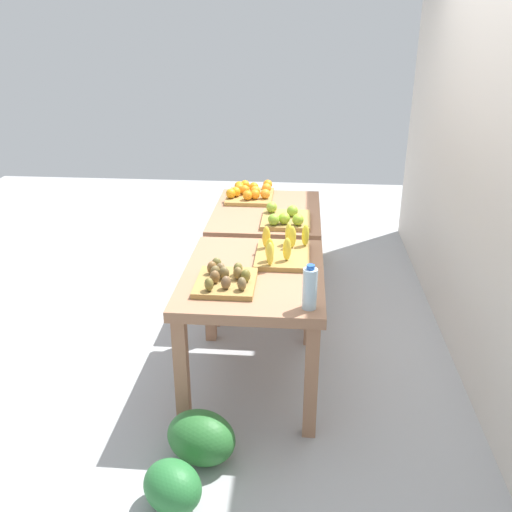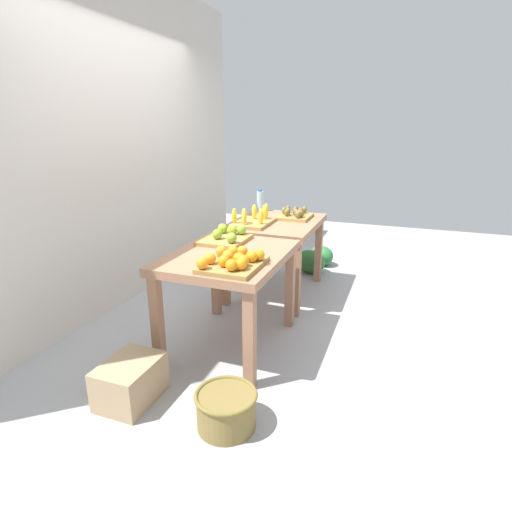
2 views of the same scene
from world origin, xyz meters
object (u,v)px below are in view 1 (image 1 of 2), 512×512
object	(u,v)px
orange_bin	(250,193)
wicker_basket	(236,244)
banana_crate	(283,251)
kiwi_bin	(226,279)
watermelon_pile	(191,455)
display_table_left	(267,223)
cardboard_produce_box	(304,245)
apple_bin	(285,218)
water_bottle	(310,288)
display_table_right	(254,288)

from	to	relation	value
orange_bin	wicker_basket	distance (m)	0.90
banana_crate	kiwi_bin	size ratio (longest dim) A/B	1.22
watermelon_pile	wicker_basket	size ratio (longest dim) A/B	1.90
orange_bin	watermelon_pile	distance (m)	2.31
watermelon_pile	display_table_left	bearing A→B (deg)	173.16
kiwi_bin	cardboard_produce_box	world-z (taller)	kiwi_bin
orange_bin	cardboard_produce_box	xyz separation A→B (m)	(-0.56, 0.46, -0.66)
banana_crate	apple_bin	bearing A→B (deg)	-179.20
orange_bin	water_bottle	world-z (taller)	water_bottle
watermelon_pile	wicker_basket	distance (m)	2.78
display_table_right	kiwi_bin	distance (m)	0.27
display_table_left	display_table_right	xyz separation A→B (m)	(1.12, 0.00, 0.00)
orange_bin	banana_crate	xyz separation A→B (m)	(1.18, 0.31, -0.00)
apple_bin	water_bottle	world-z (taller)	water_bottle
display_table_right	apple_bin	distance (m)	0.86
display_table_left	water_bottle	distance (m)	1.58
apple_bin	cardboard_produce_box	bearing A→B (deg)	172.32
apple_bin	wicker_basket	world-z (taller)	apple_bin
display_table_right	orange_bin	world-z (taller)	orange_bin
wicker_basket	cardboard_produce_box	world-z (taller)	cardboard_produce_box
apple_bin	banana_crate	size ratio (longest dim) A/B	0.93
water_bottle	wicker_basket	xyz separation A→B (m)	(-2.38, -0.66, -0.74)
kiwi_bin	watermelon_pile	xyz separation A→B (m)	(0.62, -0.10, -0.65)
cardboard_produce_box	display_table_left	bearing A→B (deg)	-19.70
water_bottle	wicker_basket	size ratio (longest dim) A/B	0.66
banana_crate	watermelon_pile	distance (m)	1.28
display_table_left	orange_bin	xyz separation A→B (m)	(-0.28, -0.16, 0.15)
display_table_left	cardboard_produce_box	bearing A→B (deg)	160.30
display_table_right	wicker_basket	bearing A→B (deg)	-169.92
display_table_right	cardboard_produce_box	world-z (taller)	display_table_right
display_table_left	orange_bin	world-z (taller)	orange_bin
display_table_right	cardboard_produce_box	bearing A→B (deg)	171.29
water_bottle	cardboard_produce_box	world-z (taller)	water_bottle
kiwi_bin	wicker_basket	size ratio (longest dim) A/B	1.01
kiwi_bin	watermelon_pile	distance (m)	0.90
apple_bin	watermelon_pile	xyz separation A→B (m)	(1.65, -0.38, -0.65)
orange_bin	banana_crate	size ratio (longest dim) A/B	1.03
wicker_basket	kiwi_bin	bearing A→B (deg)	5.70
display_table_left	wicker_basket	bearing A→B (deg)	-157.61
orange_bin	display_table_left	bearing A→B (deg)	28.95
kiwi_bin	display_table_left	bearing A→B (deg)	174.15
display_table_right	watermelon_pile	distance (m)	0.98
display_table_right	water_bottle	xyz separation A→B (m)	(0.41, 0.31, 0.22)
apple_bin	wicker_basket	xyz separation A→B (m)	(-1.13, -0.50, -0.66)
display_table_left	apple_bin	bearing A→B (deg)	27.54
display_table_right	wicker_basket	distance (m)	2.07
banana_crate	wicker_basket	distance (m)	1.94
display_table_right	banana_crate	bearing A→B (deg)	144.20
orange_bin	kiwi_bin	size ratio (longest dim) A/B	1.26
cardboard_produce_box	apple_bin	bearing A→B (deg)	-7.68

